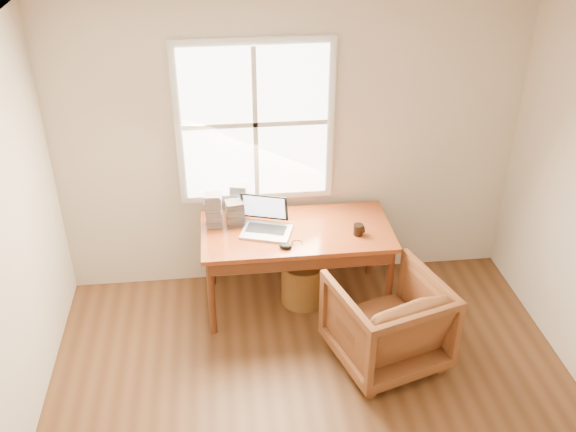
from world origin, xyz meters
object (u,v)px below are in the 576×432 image
object	(u,v)px
armchair	(387,321)
cd_stack_a	(239,198)
desk	(297,231)
coffee_mug	(358,230)
laptop	(266,216)
wicker_stool	(303,282)

from	to	relation	value
armchair	cd_stack_a	distance (m)	1.66
cd_stack_a	desk	bearing A→B (deg)	-37.77
armchair	coffee_mug	xyz separation A→B (m)	(-0.11, 0.67, 0.43)
desk	cd_stack_a	bearing A→B (deg)	142.23
armchair	laptop	world-z (taller)	laptop
coffee_mug	cd_stack_a	size ratio (longest dim) A/B	0.34
wicker_stool	desk	bearing A→B (deg)	180.00
desk	armchair	world-z (taller)	desk
desk	coffee_mug	world-z (taller)	coffee_mug
wicker_stool	cd_stack_a	xyz separation A→B (m)	(-0.53, 0.36, 0.69)
armchair	laptop	distance (m)	1.28
desk	cd_stack_a	size ratio (longest dim) A/B	5.97
wicker_stool	laptop	world-z (taller)	laptop
desk	wicker_stool	world-z (taller)	desk
armchair	wicker_stool	bearing A→B (deg)	-73.34
wicker_stool	coffee_mug	world-z (taller)	coffee_mug
coffee_mug	cd_stack_a	world-z (taller)	cd_stack_a
armchair	coffee_mug	distance (m)	0.80
cd_stack_a	laptop	bearing A→B (deg)	-62.21
laptop	wicker_stool	bearing A→B (deg)	23.53
wicker_stool	coffee_mug	distance (m)	0.75
armchair	coffee_mug	bearing A→B (deg)	-97.96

